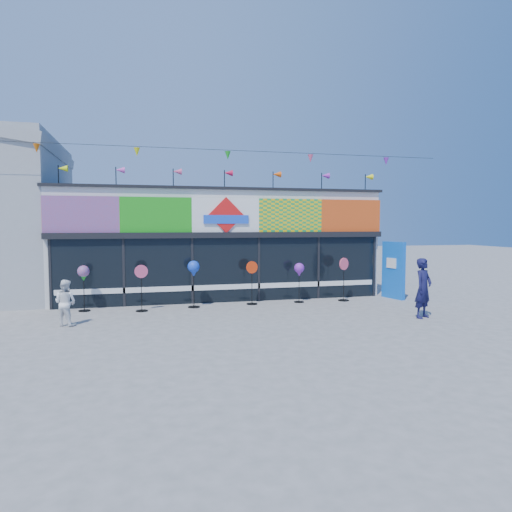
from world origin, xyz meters
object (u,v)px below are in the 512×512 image
object	(u,v)px
blue_sign	(393,270)
adult_man	(423,288)
spinner_2	(194,270)
spinner_4	(299,271)
spinner_5	(344,278)
spinner_0	(83,275)
child	(65,303)
spinner_3	(252,282)
spinner_1	(141,287)

from	to	relation	value
blue_sign	adult_man	world-z (taller)	blue_sign
spinner_2	spinner_4	world-z (taller)	spinner_2
blue_sign	spinner_5	xyz separation A→B (m)	(-2.03, -0.05, -0.24)
spinner_0	adult_man	world-z (taller)	adult_man
blue_sign	spinner_2	world-z (taller)	blue_sign
adult_man	child	world-z (taller)	adult_man
blue_sign	spinner_3	size ratio (longest dim) A/B	1.42
spinner_0	child	xyz separation A→B (m)	(-0.24, -2.09, -0.54)
spinner_0	spinner_2	distance (m)	3.48
spinner_0	child	distance (m)	2.17
adult_man	spinner_5	bearing A→B (deg)	79.22
blue_sign	spinner_1	size ratio (longest dim) A/B	1.43
spinner_5	blue_sign	bearing A→B (deg)	1.36
blue_sign	child	size ratio (longest dim) A/B	1.67
spinner_1	child	world-z (taller)	spinner_1
blue_sign	spinner_5	bearing A→B (deg)	168.53
spinner_0	spinner_4	distance (m)	7.23
spinner_3	spinner_5	distance (m)	3.41
spinner_0	spinner_3	xyz separation A→B (m)	(5.50, -0.10, -0.38)
blue_sign	adult_man	size ratio (longest dim) A/B	1.20
spinner_2	spinner_3	size ratio (longest dim) A/B	1.04
spinner_0	spinner_5	xyz separation A→B (m)	(8.91, -0.19, -0.35)
spinner_3	spinner_4	bearing A→B (deg)	-0.56
spinner_0	spinner_2	world-z (taller)	spinner_2
blue_sign	spinner_1	world-z (taller)	blue_sign
spinner_1	adult_man	bearing A→B (deg)	-20.86
spinner_1	spinner_2	world-z (taller)	spinner_2
spinner_1	spinner_2	bearing A→B (deg)	9.25
spinner_2	spinner_4	distance (m)	3.75
adult_man	child	bearing A→B (deg)	144.71
blue_sign	adult_man	xyz separation A→B (m)	(-1.05, -3.42, -0.18)
blue_sign	spinner_0	world-z (taller)	blue_sign
blue_sign	spinner_1	bearing A→B (deg)	169.23
spinner_4	spinner_5	distance (m)	1.71
child	spinner_5	bearing A→B (deg)	-140.48
blue_sign	spinner_0	bearing A→B (deg)	166.44
spinner_0	spinner_4	xyz separation A→B (m)	(7.22, -0.11, -0.05)
blue_sign	child	distance (m)	11.36
spinner_2	child	bearing A→B (deg)	-153.01
blue_sign	spinner_1	xyz separation A→B (m)	(-9.16, -0.33, -0.28)
spinner_2	child	world-z (taller)	spinner_2
spinner_5	adult_man	world-z (taller)	adult_man
spinner_3	blue_sign	bearing A→B (deg)	-0.47
blue_sign	spinner_4	bearing A→B (deg)	166.74
spinner_0	spinner_3	size ratio (longest dim) A/B	0.98
adult_man	child	size ratio (longest dim) A/B	1.40
spinner_3	adult_man	size ratio (longest dim) A/B	0.84
spinner_0	blue_sign	bearing A→B (deg)	-0.73
spinner_3	adult_man	xyz separation A→B (m)	(4.39, -3.46, 0.10)
spinner_1	spinner_4	size ratio (longest dim) A/B	1.06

